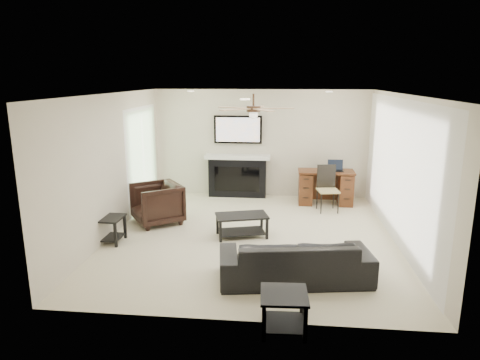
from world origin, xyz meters
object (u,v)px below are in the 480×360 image
at_px(armchair, 157,204).
at_px(coffee_table, 242,226).
at_px(desk, 325,187).
at_px(sofa, 295,259).
at_px(fireplace_unit, 237,157).

bearing_deg(armchair, coffee_table, 36.60).
relative_size(coffee_table, desk, 0.74).
bearing_deg(sofa, desk, -109.83).
xyz_separation_m(fireplace_unit, desk, (2.02, -0.41, -0.57)).
distance_m(coffee_table, fireplace_unit, 2.74).
bearing_deg(desk, armchair, -153.83).
bearing_deg(fireplace_unit, desk, -11.58).
relative_size(sofa, desk, 1.71).
bearing_deg(sofa, fireplace_unit, -81.91).
relative_size(sofa, fireplace_unit, 1.09).
xyz_separation_m(armchair, fireplace_unit, (1.34, 2.06, 0.56)).
height_order(armchair, desk, armchair).
xyz_separation_m(sofa, coffee_table, (-0.90, 1.60, -0.10)).
height_order(armchair, fireplace_unit, fireplace_unit).
relative_size(armchair, fireplace_unit, 0.45).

